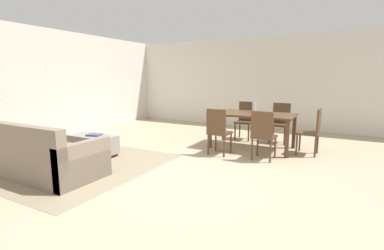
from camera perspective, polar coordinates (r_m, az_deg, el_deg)
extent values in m
plane|color=tan|center=(4.37, -1.31, -10.76)|extent=(10.80, 10.80, 0.00)
cube|color=silver|center=(8.80, 15.09, 8.23)|extent=(9.00, 0.12, 2.70)
cube|color=silver|center=(7.68, -30.12, 7.09)|extent=(0.12, 11.00, 2.70)
cube|color=gray|center=(5.53, -23.28, -7.09)|extent=(3.00, 2.80, 0.01)
cube|color=gray|center=(5.15, -28.13, -6.29)|extent=(2.10, 0.93, 0.42)
cube|color=gray|center=(4.86, -32.30, -2.34)|extent=(2.10, 0.16, 0.44)
cube|color=gray|center=(5.95, -33.49, -3.73)|extent=(0.14, 0.93, 0.62)
cube|color=gray|center=(4.36, -20.98, -7.17)|extent=(0.14, 0.93, 0.62)
cube|color=slate|center=(5.46, -32.81, -1.73)|extent=(0.34, 0.11, 0.35)
cube|color=beige|center=(4.99, -29.79, -2.46)|extent=(0.34, 0.10, 0.33)
cube|color=tan|center=(4.55, -26.15, -3.30)|extent=(0.33, 0.11, 0.33)
cube|color=gray|center=(5.84, -19.30, -3.65)|extent=(0.94, 0.46, 0.35)
cylinder|color=#513823|center=(6.31, -20.56, -4.65)|extent=(0.05, 0.05, 0.06)
cylinder|color=#513823|center=(5.72, -14.98, -5.80)|extent=(0.05, 0.05, 0.06)
cylinder|color=#513823|center=(6.09, -23.15, -5.33)|extent=(0.05, 0.05, 0.06)
cylinder|color=#513823|center=(5.47, -17.60, -6.64)|extent=(0.05, 0.05, 0.06)
cylinder|color=olive|center=(6.54, -33.82, -2.91)|extent=(0.04, 0.04, 0.57)
cylinder|color=olive|center=(6.25, -32.34, -3.30)|extent=(0.04, 0.04, 0.57)
cube|color=#513823|center=(6.16, 12.11, 2.14)|extent=(1.73, 0.95, 0.04)
cube|color=#513823|center=(6.86, 6.51, -0.15)|extent=(0.07, 0.07, 0.72)
cube|color=#513823|center=(6.45, 19.91, -1.30)|extent=(0.07, 0.07, 0.72)
cube|color=#513823|center=(6.11, 3.61, -1.33)|extent=(0.07, 0.07, 0.72)
cube|color=#513823|center=(5.65, 18.65, -2.75)|extent=(0.07, 0.07, 0.72)
cube|color=#513823|center=(5.63, 5.65, -1.59)|extent=(0.41, 0.41, 0.04)
cube|color=#513823|center=(5.42, 4.90, 0.73)|extent=(0.40, 0.06, 0.47)
cylinder|color=#513823|center=(5.90, 4.81, -3.29)|extent=(0.04, 0.04, 0.41)
cylinder|color=#513823|center=(5.76, 7.86, -3.66)|extent=(0.04, 0.04, 0.41)
cylinder|color=#513823|center=(5.60, 3.30, -3.97)|extent=(0.04, 0.04, 0.41)
cylinder|color=#513823|center=(5.46, 6.49, -4.38)|extent=(0.04, 0.04, 0.41)
cube|color=#513823|center=(5.41, 14.37, -2.31)|extent=(0.41, 0.41, 0.04)
cube|color=#513823|center=(5.19, 13.94, 0.08)|extent=(0.40, 0.05, 0.47)
cylinder|color=#513823|center=(5.66, 13.10, -4.06)|extent=(0.04, 0.04, 0.41)
cylinder|color=#513823|center=(5.58, 16.44, -4.42)|extent=(0.04, 0.04, 0.41)
cylinder|color=#513823|center=(5.35, 12.01, -4.83)|extent=(0.04, 0.04, 0.41)
cylinder|color=#513823|center=(5.26, 15.54, -5.23)|extent=(0.04, 0.04, 0.41)
cube|color=#513823|center=(7.03, 10.51, 0.56)|extent=(0.40, 0.40, 0.04)
cube|color=#513823|center=(7.16, 11.03, 2.78)|extent=(0.40, 0.04, 0.47)
cylinder|color=#513823|center=(6.86, 11.35, -1.60)|extent=(0.04, 0.04, 0.41)
cylinder|color=#513823|center=(6.96, 8.68, -1.35)|extent=(0.04, 0.04, 0.41)
cylinder|color=#513823|center=(7.18, 12.17, -1.13)|extent=(0.04, 0.04, 0.41)
cylinder|color=#513823|center=(7.28, 9.61, -0.90)|extent=(0.04, 0.04, 0.41)
cube|color=#513823|center=(6.85, 17.20, 0.06)|extent=(0.41, 0.41, 0.04)
cube|color=#513823|center=(6.99, 17.64, 2.33)|extent=(0.40, 0.05, 0.47)
cylinder|color=#513823|center=(6.69, 18.18, -2.18)|extent=(0.04, 0.04, 0.41)
cylinder|color=#513823|center=(6.77, 15.37, -1.91)|extent=(0.04, 0.04, 0.41)
cylinder|color=#513823|center=(7.02, 18.77, -1.67)|extent=(0.04, 0.04, 0.41)
cylinder|color=#513823|center=(7.09, 16.09, -1.42)|extent=(0.04, 0.04, 0.41)
cube|color=#513823|center=(6.03, 22.37, -1.52)|extent=(0.41, 0.41, 0.04)
cube|color=#513823|center=(5.97, 24.24, 0.73)|extent=(0.06, 0.40, 0.47)
cylinder|color=#513823|center=(5.94, 20.37, -3.78)|extent=(0.04, 0.04, 0.41)
cylinder|color=#513823|center=(6.27, 20.93, -3.13)|extent=(0.04, 0.04, 0.41)
cylinder|color=#513823|center=(5.89, 23.63, -4.09)|extent=(0.04, 0.04, 0.41)
cylinder|color=#513823|center=(6.22, 24.01, -3.42)|extent=(0.04, 0.04, 0.41)
cylinder|color=silver|center=(6.10, 12.44, 3.35)|extent=(0.08, 0.08, 0.23)
cube|color=#3F4C72|center=(5.76, -19.14, -1.89)|extent=(0.30, 0.26, 0.03)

